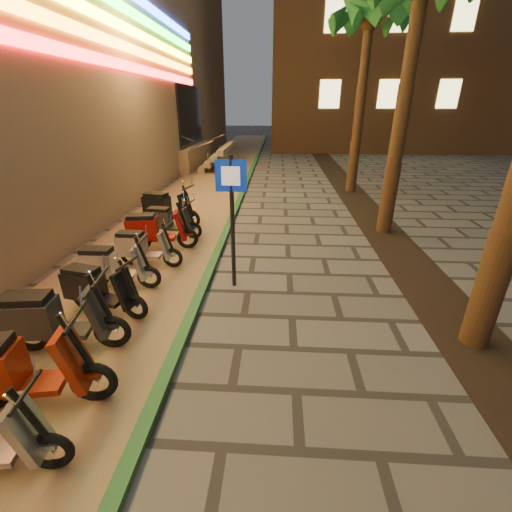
# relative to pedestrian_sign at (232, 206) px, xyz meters

# --- Properties ---
(ground) EXTENTS (120.00, 120.00, 0.00)m
(ground) POSITION_rel_pedestrian_sign_xyz_m (0.30, -3.58, -1.66)
(ground) COLOR #474442
(ground) RESTS_ON ground
(parking_strip) EXTENTS (3.40, 60.00, 0.01)m
(parking_strip) POSITION_rel_pedestrian_sign_xyz_m (-2.30, 6.42, -1.66)
(parking_strip) COLOR #8C7251
(parking_strip) RESTS_ON ground
(green_curb) EXTENTS (0.18, 60.00, 0.10)m
(green_curb) POSITION_rel_pedestrian_sign_xyz_m (-0.60, 6.42, -1.61)
(green_curb) COLOR #225C2B
(green_curb) RESTS_ON ground
(planting_strip) EXTENTS (1.20, 40.00, 0.02)m
(planting_strip) POSITION_rel_pedestrian_sign_xyz_m (3.90, 1.42, -1.65)
(planting_strip) COLOR black
(planting_strip) RESTS_ON ground
(palm_d) EXTENTS (2.97, 3.02, 7.16)m
(palm_d) POSITION_rel_pedestrian_sign_xyz_m (3.90, 8.42, 4.28)
(palm_d) COLOR #472D19
(palm_d) RESTS_ON ground
(pedestrian_sign) EXTENTS (0.57, 0.10, 2.57)m
(pedestrian_sign) POSITION_rel_pedestrian_sign_xyz_m (0.00, 0.00, 0.00)
(pedestrian_sign) COLOR black
(pedestrian_sign) RESTS_ON ground
(scooter_4) EXTENTS (1.82, 0.79, 1.28)m
(scooter_4) POSITION_rel_pedestrian_sign_xyz_m (-2.19, -3.18, -1.11)
(scooter_4) COLOR black
(scooter_4) RESTS_ON ground
(scooter_5) EXTENTS (1.76, 0.70, 1.24)m
(scooter_5) POSITION_rel_pedestrian_sign_xyz_m (-2.39, -2.14, -1.13)
(scooter_5) COLOR black
(scooter_5) RESTS_ON ground
(scooter_6) EXTENTS (1.55, 0.73, 1.09)m
(scooter_6) POSITION_rel_pedestrian_sign_xyz_m (-2.24, -1.12, -1.19)
(scooter_6) COLOR black
(scooter_6) RESTS_ON ground
(scooter_7) EXTENTS (1.54, 0.54, 1.09)m
(scooter_7) POSITION_rel_pedestrian_sign_xyz_m (-2.39, -0.22, -1.19)
(scooter_7) COLOR black
(scooter_7) RESTS_ON ground
(scooter_8) EXTENTS (1.47, 0.52, 1.04)m
(scooter_8) POSITION_rel_pedestrian_sign_xyz_m (-2.17, 0.80, -1.21)
(scooter_8) COLOR black
(scooter_8) RESTS_ON ground
(scooter_9) EXTENTS (1.72, 0.73, 1.21)m
(scooter_9) POSITION_rel_pedestrian_sign_xyz_m (-2.21, 1.73, -1.14)
(scooter_9) COLOR black
(scooter_9) RESTS_ON ground
(scooter_10) EXTENTS (1.52, 0.59, 1.07)m
(scooter_10) POSITION_rel_pedestrian_sign_xyz_m (-2.13, 2.64, -1.20)
(scooter_10) COLOR black
(scooter_10) RESTS_ON ground
(scooter_11) EXTENTS (1.79, 0.88, 1.27)m
(scooter_11) POSITION_rel_pedestrian_sign_xyz_m (-2.50, 3.63, -1.11)
(scooter_11) COLOR black
(scooter_11) RESTS_ON ground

